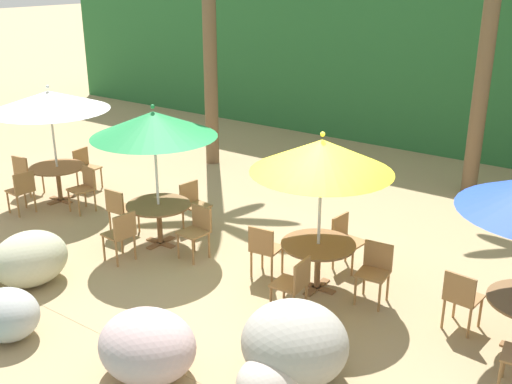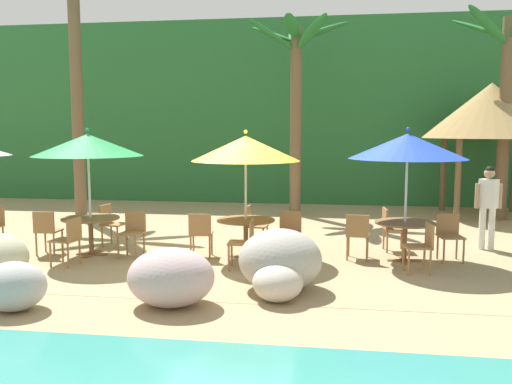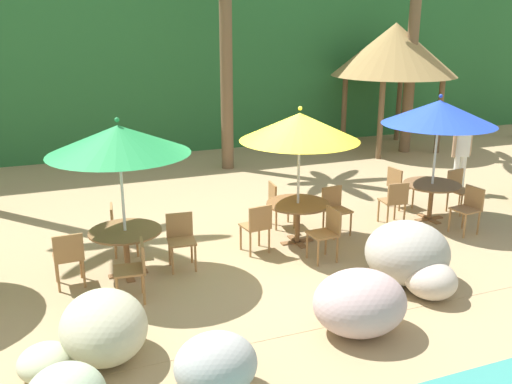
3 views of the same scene
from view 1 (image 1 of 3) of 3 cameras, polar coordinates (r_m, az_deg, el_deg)
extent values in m
plane|color=tan|center=(9.44, 3.34, -8.58)|extent=(120.00, 120.00, 0.00)
cube|color=tan|center=(9.44, 3.34, -8.56)|extent=(18.00, 5.20, 0.01)
cube|color=#286633|center=(16.67, 21.04, 13.68)|extent=(28.00, 2.40, 6.00)
ellipsoid|color=beige|center=(7.05, 1.28, -17.22)|extent=(0.72, 0.79, 0.54)
ellipsoid|color=#A8A397|center=(7.30, 3.61, -13.80)|extent=(1.27, 1.22, 0.94)
ellipsoid|color=#C0A2A1|center=(7.46, -10.06, -13.87)|extent=(1.21, 1.06, 0.81)
ellipsoid|color=#AAACA9|center=(8.67, -22.13, -10.51)|extent=(0.89, 0.79, 0.67)
ellipsoid|color=#BBB898|center=(9.90, -20.23, -5.83)|extent=(0.99, 1.15, 0.82)
cylinder|color=silver|center=(12.92, -18.16, 3.75)|extent=(0.04, 0.04, 2.19)
cone|color=white|center=(12.69, -18.65, 8.05)|extent=(2.31, 2.31, 0.38)
sphere|color=white|center=(12.64, -18.79, 9.25)|extent=(0.07, 0.07, 0.07)
cube|color=brown|center=(13.25, -17.66, -0.72)|extent=(0.60, 0.12, 0.03)
cube|color=brown|center=(13.25, -17.66, -0.72)|extent=(0.12, 0.60, 0.03)
cylinder|color=brown|center=(13.13, -17.82, 0.72)|extent=(0.09, 0.09, 0.71)
cylinder|color=brown|center=(13.02, -17.99, 2.20)|extent=(1.10, 1.10, 0.03)
cylinder|color=#9E7042|center=(12.25, -16.11, -1.23)|extent=(0.04, 0.04, 0.45)
cylinder|color=#9E7042|center=(12.54, -16.95, -0.81)|extent=(0.04, 0.04, 0.45)
cylinder|color=#9E7042|center=(12.41, -14.71, -0.80)|extent=(0.04, 0.04, 0.45)
cylinder|color=#9E7042|center=(12.70, -15.57, -0.39)|extent=(0.04, 0.04, 0.45)
cube|color=#9E7042|center=(12.39, -15.94, 0.23)|extent=(0.47, 0.47, 0.03)
cube|color=#9E7042|center=(12.43, -15.25, 1.31)|extent=(0.42, 0.09, 0.42)
cylinder|color=#9E7042|center=(13.73, -14.14, 1.29)|extent=(0.04, 0.04, 0.45)
cylinder|color=#9E7042|center=(13.49, -15.18, 0.86)|extent=(0.04, 0.04, 0.45)
cylinder|color=#9E7042|center=(13.97, -15.21, 1.53)|extent=(0.04, 0.04, 0.45)
cylinder|color=#9E7042|center=(13.73, -16.24, 1.10)|extent=(0.04, 0.04, 0.45)
cube|color=#9E7042|center=(13.65, -15.29, 2.15)|extent=(0.46, 0.46, 0.03)
cube|color=#9E7042|center=(13.73, -15.96, 3.04)|extent=(0.08, 0.42, 0.42)
cylinder|color=#9E7042|center=(14.03, -20.13, 1.06)|extent=(0.04, 0.04, 0.45)
cylinder|color=#9E7042|center=(13.77, -19.15, 0.83)|extent=(0.04, 0.04, 0.45)
cylinder|color=#9E7042|center=(13.82, -21.23, 0.63)|extent=(0.04, 0.04, 0.45)
cylinder|color=#9E7042|center=(13.55, -20.25, 0.38)|extent=(0.04, 0.04, 0.45)
cube|color=#9E7042|center=(13.72, -20.31, 1.67)|extent=(0.47, 0.47, 0.03)
cube|color=#9E7042|center=(13.54, -21.04, 2.21)|extent=(0.42, 0.08, 0.42)
cylinder|color=#9E7042|center=(12.86, -22.00, -0.91)|extent=(0.04, 0.04, 0.45)
cylinder|color=#9E7042|center=(13.01, -20.64, -0.48)|extent=(0.04, 0.04, 0.45)
cylinder|color=#9E7042|center=(12.56, -21.22, -1.29)|extent=(0.04, 0.04, 0.45)
cylinder|color=#9E7042|center=(12.72, -19.83, -0.85)|extent=(0.04, 0.04, 0.45)
cube|color=#9E7042|center=(12.71, -21.06, 0.13)|extent=(0.45, 0.45, 0.03)
cube|color=#9E7042|center=(12.48, -20.72, 0.77)|extent=(0.07, 0.42, 0.42)
cylinder|color=silver|center=(10.44, -9.17, 0.81)|extent=(0.04, 0.04, 2.24)
cone|color=#238E47|center=(10.15, -9.49, 6.24)|extent=(2.08, 2.08, 0.42)
sphere|color=#238E47|center=(10.08, -9.58, 7.83)|extent=(0.07, 0.07, 0.07)
cube|color=brown|center=(10.85, -8.84, -4.69)|extent=(0.60, 0.12, 0.03)
cube|color=brown|center=(10.85, -8.84, -4.69)|extent=(0.12, 0.60, 0.03)
cylinder|color=brown|center=(10.71, -8.94, -2.97)|extent=(0.09, 0.09, 0.71)
cylinder|color=brown|center=(10.57, -9.05, -1.20)|extent=(1.10, 1.10, 0.03)
cylinder|color=#9E7042|center=(9.95, -5.86, -5.62)|extent=(0.04, 0.04, 0.45)
cylinder|color=#9E7042|center=(10.19, -7.23, -5.02)|extent=(0.04, 0.04, 0.45)
cylinder|color=#9E7042|center=(10.17, -4.38, -4.97)|extent=(0.04, 0.04, 0.45)
cylinder|color=#9E7042|center=(10.40, -5.76, -4.40)|extent=(0.04, 0.04, 0.45)
cube|color=#9E7042|center=(10.08, -5.86, -3.76)|extent=(0.46, 0.46, 0.03)
cube|color=#9E7042|center=(10.12, -5.07, -2.41)|extent=(0.42, 0.08, 0.42)
cylinder|color=#9E7042|center=(11.24, -4.22, -2.41)|extent=(0.04, 0.04, 0.45)
cylinder|color=#9E7042|center=(11.02, -5.59, -2.93)|extent=(0.04, 0.04, 0.45)
cylinder|color=#9E7042|center=(11.49, -5.42, -1.93)|extent=(0.04, 0.04, 0.45)
cylinder|color=#9E7042|center=(11.27, -6.78, -2.43)|extent=(0.04, 0.04, 0.45)
cube|color=#9E7042|center=(11.16, -5.54, -1.28)|extent=(0.47, 0.47, 0.03)
cube|color=#9E7042|center=(11.24, -6.25, -0.10)|extent=(0.09, 0.42, 0.42)
cylinder|color=#9E7042|center=(11.55, -12.12, -2.19)|extent=(0.04, 0.04, 0.45)
cylinder|color=#9E7042|center=(11.31, -10.84, -2.58)|extent=(0.04, 0.04, 0.45)
cylinder|color=#9E7042|center=(11.33, -13.39, -2.76)|extent=(0.04, 0.04, 0.45)
cylinder|color=#9E7042|center=(11.08, -12.11, -3.17)|extent=(0.04, 0.04, 0.45)
cube|color=#9E7042|center=(11.23, -12.20, -1.54)|extent=(0.44, 0.44, 0.03)
cube|color=#9E7042|center=(11.03, -13.01, -0.92)|extent=(0.42, 0.05, 0.42)
cylinder|color=#9E7042|center=(10.36, -13.95, -5.06)|extent=(0.04, 0.04, 0.45)
cylinder|color=#9E7042|center=(10.54, -12.35, -4.47)|extent=(0.04, 0.04, 0.45)
cylinder|color=#9E7042|center=(10.09, -12.80, -5.67)|extent=(0.04, 0.04, 0.45)
cylinder|color=#9E7042|center=(10.27, -11.18, -5.05)|extent=(0.04, 0.04, 0.45)
cube|color=#9E7042|center=(10.21, -12.67, -3.84)|extent=(0.46, 0.46, 0.03)
cube|color=#9E7042|center=(9.98, -12.09, -3.15)|extent=(0.08, 0.42, 0.42)
cylinder|color=silver|center=(8.90, 5.89, -2.74)|extent=(0.04, 0.04, 2.18)
cone|color=yellow|center=(8.56, 6.13, 3.37)|extent=(2.03, 2.03, 0.47)
sphere|color=yellow|center=(8.48, 6.21, 5.36)|extent=(0.07, 0.07, 0.07)
cube|color=brown|center=(9.37, 5.66, -8.79)|extent=(0.60, 0.12, 0.03)
cube|color=brown|center=(9.37, 5.66, -8.79)|extent=(0.12, 0.60, 0.03)
cylinder|color=brown|center=(9.21, 5.73, -6.86)|extent=(0.09, 0.09, 0.71)
cylinder|color=brown|center=(9.05, 5.81, -4.86)|extent=(1.10, 1.10, 0.03)
cylinder|color=#9E7042|center=(8.81, 11.39, -9.59)|extent=(0.04, 0.04, 0.45)
cylinder|color=#9E7042|center=(8.91, 9.20, -9.08)|extent=(0.04, 0.04, 0.45)
cylinder|color=#9E7042|center=(9.11, 12.13, -8.58)|extent=(0.04, 0.04, 0.45)
cylinder|color=#9E7042|center=(9.21, 10.01, -8.11)|extent=(0.04, 0.04, 0.45)
cube|color=#9E7042|center=(8.90, 10.78, -7.48)|extent=(0.46, 0.46, 0.03)
cube|color=#9E7042|center=(8.98, 11.29, -5.85)|extent=(0.42, 0.08, 0.42)
cylinder|color=#9E7042|center=(9.96, 10.06, -5.82)|extent=(0.04, 0.04, 0.45)
cylinder|color=#9E7042|center=(9.68, 8.93, -6.54)|extent=(0.04, 0.04, 0.45)
cylinder|color=#9E7042|center=(10.12, 8.35, -5.25)|extent=(0.04, 0.04, 0.45)
cylinder|color=#9E7042|center=(9.86, 7.19, -5.94)|extent=(0.04, 0.04, 0.45)
cube|color=#9E7042|center=(9.80, 8.71, -4.62)|extent=(0.46, 0.46, 0.03)
cube|color=#9E7042|center=(9.82, 7.80, -3.27)|extent=(0.08, 0.42, 0.42)
cylinder|color=#9E7042|center=(9.81, 0.59, -5.89)|extent=(0.04, 0.04, 0.45)
cylinder|color=#9E7042|center=(9.66, 2.46, -6.34)|extent=(0.04, 0.04, 0.45)
cylinder|color=#9E7042|center=(9.53, -0.44, -6.72)|extent=(0.04, 0.04, 0.45)
cylinder|color=#9E7042|center=(9.38, 1.47, -7.20)|extent=(0.04, 0.04, 0.45)
cube|color=#9E7042|center=(9.49, 1.03, -5.24)|extent=(0.47, 0.47, 0.03)
cube|color=#9E7042|center=(9.25, 0.45, -4.62)|extent=(0.42, 0.09, 0.42)
cylinder|color=#9E7042|center=(8.56, 1.39, -10.10)|extent=(0.04, 0.04, 0.45)
cylinder|color=#9E7042|center=(8.83, 2.62, -9.11)|extent=(0.04, 0.04, 0.45)
cylinder|color=#9E7042|center=(8.41, 3.49, -10.76)|extent=(0.04, 0.04, 0.45)
cylinder|color=#9E7042|center=(8.68, 4.68, -9.72)|extent=(0.04, 0.04, 0.45)
cube|color=#9E7042|center=(8.50, 3.07, -8.52)|extent=(0.44, 0.44, 0.03)
cube|color=#9E7042|center=(8.32, 4.30, -7.69)|extent=(0.06, 0.42, 0.42)
cylinder|color=#9E7042|center=(8.94, 17.97, -9.78)|extent=(0.04, 0.04, 0.45)
cylinder|color=#9E7042|center=(8.84, 20.10, -10.43)|extent=(0.04, 0.04, 0.45)
cylinder|color=#9E7042|center=(8.65, 16.99, -10.74)|extent=(0.04, 0.04, 0.45)
cylinder|color=#9E7042|center=(8.54, 19.19, -11.44)|extent=(0.04, 0.04, 0.45)
cube|color=#9E7042|center=(8.62, 18.74, -9.22)|extent=(0.46, 0.46, 0.03)
cube|color=#9E7042|center=(8.37, 18.35, -8.60)|extent=(0.42, 0.07, 0.42)
cylinder|color=#9E7042|center=(7.67, 21.66, -15.77)|extent=(0.04, 0.04, 0.45)
cylinder|color=#9E7042|center=(7.96, 22.05, -14.36)|extent=(0.04, 0.04, 0.45)
cylinder|color=brown|center=(14.50, -4.36, 15.33)|extent=(0.32, 0.32, 6.61)
cylinder|color=brown|center=(13.17, 20.41, 10.73)|extent=(0.32, 0.32, 5.29)
camera|label=2|loc=(4.26, -91.70, -33.12)|focal=37.93mm
camera|label=3|loc=(8.19, -62.28, 4.06)|focal=39.24mm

